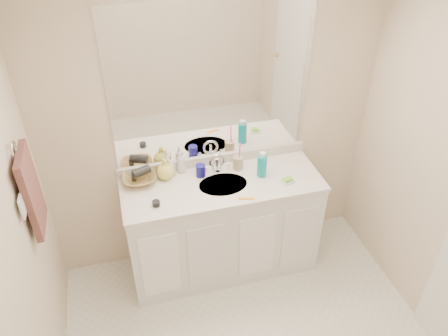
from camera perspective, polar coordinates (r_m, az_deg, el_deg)
name	(u,v)px	position (r m, az deg, el deg)	size (l,w,h in m)	color
ceiling	(294,18)	(1.71, 9.09, 18.80)	(2.60, 2.60, 0.02)	white
wall_back	(213,128)	(3.34, -1.47, 5.23)	(2.60, 0.02, 2.40)	beige
wall_left	(9,302)	(2.34, -26.27, -15.44)	(0.02, 2.60, 2.40)	beige
vanity_cabinet	(222,227)	(3.59, -0.21, -7.70)	(1.50, 0.55, 0.85)	silver
countertop	(222,184)	(3.30, -0.23, -2.13)	(1.52, 0.57, 0.03)	white
backsplash	(214,159)	(3.47, -1.35, 1.12)	(1.52, 0.03, 0.08)	beige
sink_basin	(223,185)	(3.28, -0.14, -2.29)	(0.37, 0.37, 0.02)	beige
faucet	(217,165)	(3.39, -0.93, 0.41)	(0.02, 0.02, 0.11)	silver
mirror	(212,85)	(3.16, -1.55, 10.82)	(1.48, 0.01, 1.20)	white
blue_mug	(201,171)	(3.34, -3.07, -0.35)	(0.07, 0.07, 0.10)	navy
tan_cup	(238,163)	(3.41, 1.83, 0.68)	(0.08, 0.08, 0.11)	tan
toothbrush	(239,152)	(3.36, 2.03, 2.05)	(0.01, 0.01, 0.19)	#E83D6F
mouthwash_bottle	(262,166)	(3.33, 4.98, 0.27)	(0.07, 0.07, 0.18)	#0D919C
soap_dish	(288,181)	(3.33, 8.30, -1.70)	(0.10, 0.08, 0.01)	silver
green_soap	(288,179)	(3.32, 8.32, -1.45)	(0.07, 0.05, 0.02)	#80E337
orange_comb	(247,198)	(3.15, 2.97, -3.99)	(0.12, 0.02, 0.00)	#FFAB1A
dark_jar	(156,203)	(3.11, -8.86, -4.60)	(0.05, 0.05, 0.04)	black
soap_bottle_white	(181,162)	(3.37, -5.61, 0.81)	(0.07, 0.07, 0.18)	silver
soap_bottle_cream	(169,167)	(3.34, -7.24, 0.09)	(0.07, 0.07, 0.16)	beige
soap_bottle_yellow	(165,169)	(3.32, -7.71, -0.07)	(0.13, 0.13, 0.17)	#EBDD5B
wicker_basket	(139,178)	(3.35, -10.99, -1.32)	(0.25, 0.25, 0.06)	olive
hair_dryer	(141,171)	(3.31, -10.76, -0.45)	(0.07, 0.07, 0.13)	black
towel_ring	(14,150)	(2.70, -25.73, 2.14)	(0.11, 0.11, 0.01)	silver
hand_towel	(32,191)	(2.86, -23.83, -2.81)	(0.04, 0.32, 0.55)	#462825
switch_plate	(22,207)	(2.68, -24.86, -4.60)	(0.01, 0.09, 0.13)	silver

